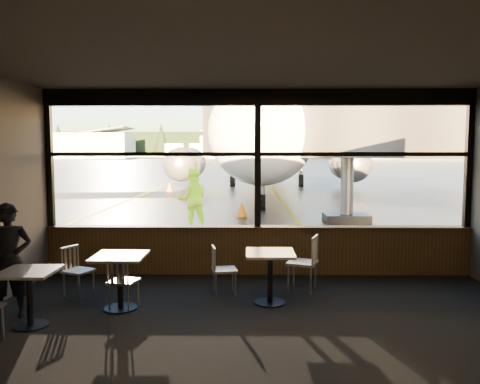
{
  "coord_description": "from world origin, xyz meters",
  "views": [
    {
      "loc": [
        -0.2,
        -8.82,
        2.33
      ],
      "look_at": [
        -0.35,
        1.0,
        1.5
      ],
      "focal_mm": 35.0,
      "sensor_mm": 36.0,
      "label": 1
    }
  ],
  "objects_px": {
    "chair_near_w": "(224,270)",
    "cone_wing": "(169,187)",
    "cafe_table_left": "(30,299)",
    "chair_mid_w": "(79,271)",
    "jet_bridge": "(372,153)",
    "cafe_table_near": "(270,278)",
    "ground_crew": "(192,200)",
    "chair_mid_s": "(124,282)",
    "cafe_table_mid": "(120,282)",
    "chair_near_e": "(302,263)",
    "airliner": "(267,102)",
    "cone_nose": "(242,209)",
    "passenger": "(9,261)"
  },
  "relations": [
    {
      "from": "jet_bridge",
      "to": "cafe_table_mid",
      "type": "relative_size",
      "value": 12.95
    },
    {
      "from": "cafe_table_mid",
      "to": "cafe_table_left",
      "type": "relative_size",
      "value": 1.07
    },
    {
      "from": "ground_crew",
      "to": "cone_nose",
      "type": "relative_size",
      "value": 3.32
    },
    {
      "from": "cone_wing",
      "to": "cafe_table_left",
      "type": "bearing_deg",
      "value": -85.35
    },
    {
      "from": "jet_bridge",
      "to": "chair_mid_s",
      "type": "distance_m",
      "value": 9.57
    },
    {
      "from": "cafe_table_near",
      "to": "chair_near_e",
      "type": "relative_size",
      "value": 0.84
    },
    {
      "from": "airliner",
      "to": "chair_near_e",
      "type": "relative_size",
      "value": 38.34
    },
    {
      "from": "chair_near_w",
      "to": "chair_mid_w",
      "type": "xyz_separation_m",
      "value": [
        -2.36,
        -0.12,
        0.0
      ]
    },
    {
      "from": "jet_bridge",
      "to": "chair_near_w",
      "type": "height_order",
      "value": "jet_bridge"
    },
    {
      "from": "cafe_table_left",
      "to": "cone_wing",
      "type": "height_order",
      "value": "cafe_table_left"
    },
    {
      "from": "cafe_table_left",
      "to": "cone_wing",
      "type": "xyz_separation_m",
      "value": [
        -1.78,
        21.94,
        -0.11
      ]
    },
    {
      "from": "airliner",
      "to": "jet_bridge",
      "type": "bearing_deg",
      "value": -78.52
    },
    {
      "from": "chair_near_e",
      "to": "cone_wing",
      "type": "distance_m",
      "value": 21.04
    },
    {
      "from": "cafe_table_mid",
      "to": "chair_near_w",
      "type": "xyz_separation_m",
      "value": [
        1.51,
        0.75,
        -0.0
      ]
    },
    {
      "from": "cafe_table_mid",
      "to": "chair_mid_s",
      "type": "xyz_separation_m",
      "value": [
        0.03,
        0.07,
        -0.01
      ]
    },
    {
      "from": "cafe_table_left",
      "to": "cone_nose",
      "type": "bearing_deg",
      "value": 76.0
    },
    {
      "from": "cafe_table_left",
      "to": "chair_near_w",
      "type": "bearing_deg",
      "value": 30.07
    },
    {
      "from": "chair_near_w",
      "to": "chair_mid_s",
      "type": "height_order",
      "value": "chair_near_w"
    },
    {
      "from": "cone_wing",
      "to": "chair_near_w",
      "type": "bearing_deg",
      "value": -78.1
    },
    {
      "from": "cafe_table_mid",
      "to": "cone_nose",
      "type": "relative_size",
      "value": 1.46
    },
    {
      "from": "chair_mid_s",
      "to": "chair_near_e",
      "type": "bearing_deg",
      "value": 31.45
    },
    {
      "from": "airliner",
      "to": "ground_crew",
      "type": "relative_size",
      "value": 19.73
    },
    {
      "from": "chair_near_e",
      "to": "airliner",
      "type": "bearing_deg",
      "value": 18.69
    },
    {
      "from": "cafe_table_near",
      "to": "cafe_table_mid",
      "type": "height_order",
      "value": "cafe_table_mid"
    },
    {
      "from": "chair_mid_w",
      "to": "jet_bridge",
      "type": "bearing_deg",
      "value": 162.17
    },
    {
      "from": "chair_near_e",
      "to": "jet_bridge",
      "type": "bearing_deg",
      "value": -3.9
    },
    {
      "from": "chair_near_e",
      "to": "passenger",
      "type": "relative_size",
      "value": 0.59
    },
    {
      "from": "chair_mid_s",
      "to": "chair_mid_w",
      "type": "relative_size",
      "value": 0.97
    },
    {
      "from": "chair_near_w",
      "to": "chair_mid_s",
      "type": "distance_m",
      "value": 1.63
    },
    {
      "from": "jet_bridge",
      "to": "chair_mid_w",
      "type": "bearing_deg",
      "value": -133.28
    },
    {
      "from": "cafe_table_mid",
      "to": "passenger",
      "type": "height_order",
      "value": "passenger"
    },
    {
      "from": "chair_mid_s",
      "to": "cone_wing",
      "type": "relative_size",
      "value": 1.46
    },
    {
      "from": "chair_mid_w",
      "to": "ground_crew",
      "type": "xyz_separation_m",
      "value": [
        1.11,
        6.36,
        0.53
      ]
    },
    {
      "from": "chair_mid_w",
      "to": "cone_wing",
      "type": "bearing_deg",
      "value": -149.12
    },
    {
      "from": "chair_near_w",
      "to": "chair_mid_s",
      "type": "bearing_deg",
      "value": -75.84
    },
    {
      "from": "jet_bridge",
      "to": "cone_nose",
      "type": "height_order",
      "value": "jet_bridge"
    },
    {
      "from": "cafe_table_near",
      "to": "ground_crew",
      "type": "height_order",
      "value": "ground_crew"
    },
    {
      "from": "jet_bridge",
      "to": "cone_nose",
      "type": "relative_size",
      "value": 18.87
    },
    {
      "from": "chair_near_w",
      "to": "cone_wing",
      "type": "distance_m",
      "value": 20.92
    },
    {
      "from": "chair_near_w",
      "to": "cone_wing",
      "type": "bearing_deg",
      "value": -178.62
    },
    {
      "from": "chair_near_e",
      "to": "chair_mid_w",
      "type": "relative_size",
      "value": 1.18
    },
    {
      "from": "jet_bridge",
      "to": "cafe_table_left",
      "type": "relative_size",
      "value": 13.79
    },
    {
      "from": "cafe_table_near",
      "to": "chair_near_e",
      "type": "xyz_separation_m",
      "value": [
        0.57,
        0.64,
        0.08
      ]
    },
    {
      "from": "cafe_table_mid",
      "to": "ground_crew",
      "type": "xyz_separation_m",
      "value": [
        0.26,
        6.98,
        0.53
      ]
    },
    {
      "from": "cafe_table_left",
      "to": "chair_near_e",
      "type": "xyz_separation_m",
      "value": [
        3.83,
        1.66,
        0.1
      ]
    },
    {
      "from": "chair_near_w",
      "to": "chair_mid_w",
      "type": "distance_m",
      "value": 2.36
    },
    {
      "from": "chair_near_w",
      "to": "ground_crew",
      "type": "height_order",
      "value": "ground_crew"
    },
    {
      "from": "chair_near_e",
      "to": "cafe_table_near",
      "type": "bearing_deg",
      "value": 158.06
    },
    {
      "from": "chair_near_e",
      "to": "chair_mid_s",
      "type": "bearing_deg",
      "value": 127.11
    },
    {
      "from": "airliner",
      "to": "cone_wing",
      "type": "distance_m",
      "value": 8.67
    }
  ]
}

